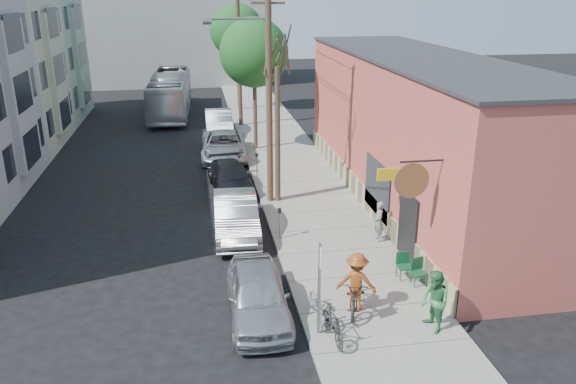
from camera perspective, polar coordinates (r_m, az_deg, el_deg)
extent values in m
plane|color=black|center=(20.52, -6.47, -7.16)|extent=(120.00, 120.00, 0.00)
cube|color=gray|center=(31.09, 0.13, 2.72)|extent=(4.50, 58.00, 0.15)
cube|color=#B64D43|center=(25.94, 12.88, 5.97)|extent=(5.00, 20.00, 6.50)
cube|color=#2B2B2D|center=(25.37, 13.47, 13.21)|extent=(5.20, 20.20, 0.12)
cube|color=tan|center=(25.89, 7.25, 0.04)|extent=(0.10, 20.00, 1.10)
cube|color=black|center=(20.36, 12.08, -3.68)|extent=(0.10, 1.60, 2.60)
cube|color=black|center=(23.30, 9.06, 0.39)|extent=(0.08, 3.00, 2.20)
cylinder|color=brown|center=(17.20, 12.45, 1.13)|extent=(1.10, 0.06, 1.10)
cube|color=gold|center=(20.26, 10.40, 1.77)|extent=(1.00, 0.08, 0.45)
cube|color=#A09F9B|center=(29.91, -26.25, 8.71)|extent=(1.10, 3.20, 7.00)
cube|color=#BAB997|center=(38.27, -27.06, 10.66)|extent=(6.00, 8.00, 9.00)
cube|color=#BAB997|center=(37.56, -23.00, 11.11)|extent=(1.10, 3.20, 7.00)
cube|color=#96AA90|center=(45.92, -24.26, 12.30)|extent=(6.00, 8.00, 9.00)
cube|color=#96AA90|center=(45.33, -20.83, 12.67)|extent=(1.10, 3.20, 7.00)
cube|color=#A09F9B|center=(60.36, -11.19, 16.53)|extent=(18.00, 8.00, 12.00)
cube|color=slate|center=(15.65, 3.19, -9.84)|extent=(0.07, 0.07, 2.80)
cube|color=silver|center=(15.17, 3.26, -6.57)|extent=(0.02, 0.45, 0.60)
cylinder|color=slate|center=(21.75, -0.85, -3.35)|extent=(0.06, 0.06, 1.10)
cylinder|color=black|center=(21.52, -0.86, -1.89)|extent=(0.14, 0.14, 0.18)
cylinder|color=slate|center=(28.90, -3.17, 2.63)|extent=(0.06, 0.06, 1.10)
cylinder|color=black|center=(28.73, -3.19, 3.77)|extent=(0.14, 0.14, 0.18)
cylinder|color=#503A28|center=(24.46, -1.93, 10.18)|extent=(0.28, 0.28, 10.00)
cube|color=#503A28|center=(24.11, -2.04, 18.64)|extent=(1.40, 0.10, 0.10)
cylinder|color=slate|center=(23.93, -8.23, 16.77)|extent=(0.35, 0.24, 0.24)
cylinder|color=#503A28|center=(39.57, -5.01, 13.91)|extent=(0.28, 0.28, 10.00)
cylinder|color=#44392C|center=(24.88, -1.06, 5.71)|extent=(0.24, 0.24, 6.06)
cylinder|color=#44392C|center=(33.72, -3.37, 8.88)|extent=(0.24, 0.24, 5.35)
sphere|color=#1F5A22|center=(33.27, -3.48, 13.97)|extent=(3.99, 3.99, 3.99)
cylinder|color=#44392C|center=(45.41, -5.08, 11.96)|extent=(0.24, 0.24, 5.70)
sphere|color=#1F5A22|center=(45.08, -5.21, 15.99)|extent=(4.12, 4.12, 4.12)
imported|color=gray|center=(21.71, 9.19, -2.97)|extent=(0.42, 0.60, 1.59)
imported|color=#317C42|center=(16.52, 14.69, -10.73)|extent=(0.83, 0.99, 1.84)
imported|color=#8B3E14|center=(17.08, 6.97, -9.06)|extent=(1.36, 1.07, 1.85)
imported|color=black|center=(17.25, 6.92, -10.10)|extent=(1.47, 2.29, 1.14)
imported|color=black|center=(15.88, 4.58, -13.25)|extent=(0.62, 1.66, 0.98)
imported|color=slate|center=(16.75, 3.01, -11.40)|extent=(0.65, 1.76, 0.92)
imported|color=#A0A4A7|center=(16.98, -3.07, -10.39)|extent=(1.83, 4.41, 1.49)
imported|color=gray|center=(22.45, -5.31, -2.40)|extent=(1.80, 4.89, 1.60)
imported|color=black|center=(27.36, -5.82, 1.45)|extent=(2.26, 4.69, 1.32)
imported|color=#94989B|center=(32.61, -6.52, 4.68)|extent=(2.80, 5.61, 1.53)
imported|color=#999AA0|center=(38.14, -7.03, 7.00)|extent=(1.74, 4.96, 1.63)
imported|color=silver|center=(44.94, -11.87, 9.73)|extent=(3.12, 11.63, 3.21)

